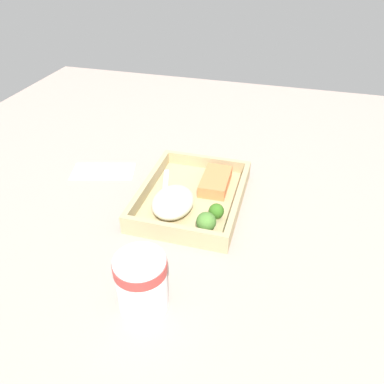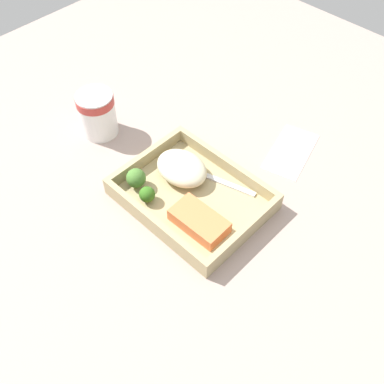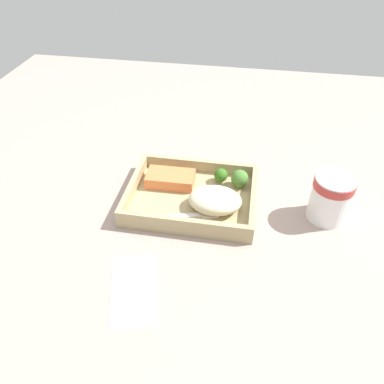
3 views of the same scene
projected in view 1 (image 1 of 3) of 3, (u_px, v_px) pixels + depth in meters
The scene contains 10 objects.
ground_plane at pixel (192, 205), 84.10cm from camera, with size 160.00×160.00×2.00cm, color #A18B81.
takeout_tray at pixel (192, 200), 83.17cm from camera, with size 27.95×21.67×1.20cm, color tan.
tray_rim at pixel (192, 192), 81.96cm from camera, with size 27.95×21.67×2.95cm.
salmon_fillet at pixel (216, 181), 85.63cm from camera, with size 10.88×6.01×2.73cm, color #EB7844.
mashed_potatoes at pixel (173, 202), 77.87cm from camera, with size 11.32×8.66×4.38cm, color beige.
broccoli_floret_1 at pixel (216, 211), 75.88cm from camera, with size 3.15×3.15×3.48cm.
broccoli_floret_2 at pixel (206, 222), 72.44cm from camera, with size 3.94×3.94×4.32cm.
fork at pixel (165, 192), 84.23cm from camera, with size 15.64×5.95×0.44cm.
paper_cup at pixel (140, 280), 57.62cm from camera, with size 8.23×8.23×10.26cm.
receipt_slip at pixel (103, 171), 93.67cm from camera, with size 7.90×15.32×0.24cm, color white.
Camera 1 is at (64.21, 17.93, 50.35)cm, focal length 35.00 mm.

